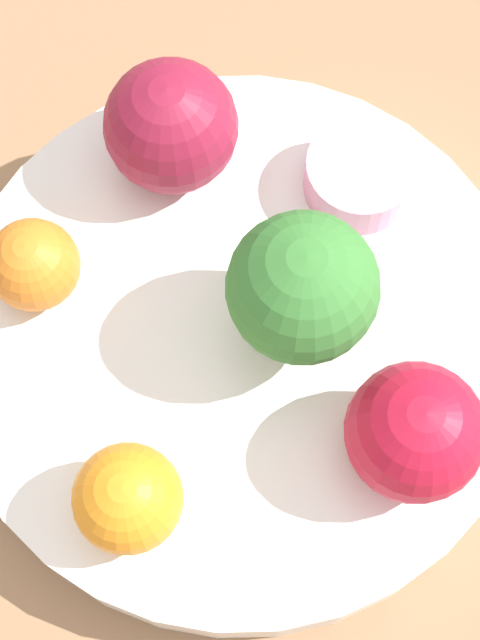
{
  "coord_description": "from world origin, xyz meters",
  "views": [
    {
      "loc": [
        0.13,
        0.1,
        0.5
      ],
      "look_at": [
        0.0,
        0.0,
        0.06
      ],
      "focal_mm": 60.0,
      "sensor_mm": 36.0,
      "label": 1
    }
  ],
  "objects_px": {
    "orange_back": "(128,499)",
    "small_cup": "(360,175)",
    "orange_front": "(33,265)",
    "apple_red": "(408,442)",
    "broccoli": "(303,289)",
    "apple_green": "(171,126)",
    "bowl": "(240,341)"
  },
  "relations": [
    {
      "from": "orange_back",
      "to": "small_cup",
      "type": "xyz_separation_m",
      "value": [
        -0.18,
        -0.01,
        -0.01
      ]
    },
    {
      "from": "bowl",
      "to": "apple_green",
      "type": "height_order",
      "value": "apple_green"
    },
    {
      "from": "apple_green",
      "to": "orange_front",
      "type": "xyz_separation_m",
      "value": [
        0.09,
        -0.01,
        -0.01
      ]
    },
    {
      "from": "orange_front",
      "to": "apple_green",
      "type": "bearing_deg",
      "value": 174.85
    },
    {
      "from": "bowl",
      "to": "broccoli",
      "type": "distance_m",
      "value": 0.07
    },
    {
      "from": "apple_red",
      "to": "small_cup",
      "type": "distance_m",
      "value": 0.13
    },
    {
      "from": "apple_red",
      "to": "orange_back",
      "type": "distance_m",
      "value": 0.11
    },
    {
      "from": "small_cup",
      "to": "apple_red",
      "type": "bearing_deg",
      "value": 43.46
    },
    {
      "from": "apple_green",
      "to": "orange_front",
      "type": "height_order",
      "value": "apple_green"
    },
    {
      "from": "orange_back",
      "to": "apple_red",
      "type": "bearing_deg",
      "value": 138.91
    },
    {
      "from": "apple_red",
      "to": "apple_green",
      "type": "bearing_deg",
      "value": -107.63
    },
    {
      "from": "broccoli",
      "to": "apple_green",
      "type": "height_order",
      "value": "broccoli"
    },
    {
      "from": "orange_back",
      "to": "small_cup",
      "type": "distance_m",
      "value": 0.18
    },
    {
      "from": "orange_front",
      "to": "small_cup",
      "type": "bearing_deg",
      "value": 146.57
    },
    {
      "from": "orange_front",
      "to": "small_cup",
      "type": "distance_m",
      "value": 0.15
    },
    {
      "from": "bowl",
      "to": "orange_back",
      "type": "distance_m",
      "value": 0.1
    },
    {
      "from": "apple_green",
      "to": "apple_red",
      "type": "bearing_deg",
      "value": 72.37
    },
    {
      "from": "broccoli",
      "to": "orange_front",
      "type": "relative_size",
      "value": 1.88
    },
    {
      "from": "apple_red",
      "to": "orange_front",
      "type": "height_order",
      "value": "apple_red"
    },
    {
      "from": "apple_green",
      "to": "small_cup",
      "type": "relative_size",
      "value": 1.2
    },
    {
      "from": "apple_green",
      "to": "small_cup",
      "type": "height_order",
      "value": "apple_green"
    },
    {
      "from": "apple_red",
      "to": "orange_front",
      "type": "distance_m",
      "value": 0.18
    },
    {
      "from": "orange_front",
      "to": "orange_back",
      "type": "xyz_separation_m",
      "value": [
        0.05,
        0.1,
        0.0
      ]
    },
    {
      "from": "bowl",
      "to": "orange_front",
      "type": "height_order",
      "value": "orange_front"
    },
    {
      "from": "orange_front",
      "to": "orange_back",
      "type": "height_order",
      "value": "orange_back"
    },
    {
      "from": "broccoli",
      "to": "orange_back",
      "type": "distance_m",
      "value": 0.11
    },
    {
      "from": "broccoli",
      "to": "orange_back",
      "type": "height_order",
      "value": "broccoli"
    },
    {
      "from": "broccoli",
      "to": "small_cup",
      "type": "height_order",
      "value": "broccoli"
    },
    {
      "from": "broccoli",
      "to": "apple_green",
      "type": "relative_size",
      "value": 1.27
    },
    {
      "from": "orange_front",
      "to": "small_cup",
      "type": "xyz_separation_m",
      "value": [
        -0.13,
        0.08,
        -0.01
      ]
    },
    {
      "from": "bowl",
      "to": "small_cup",
      "type": "height_order",
      "value": "small_cup"
    },
    {
      "from": "orange_back",
      "to": "small_cup",
      "type": "height_order",
      "value": "orange_back"
    }
  ]
}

